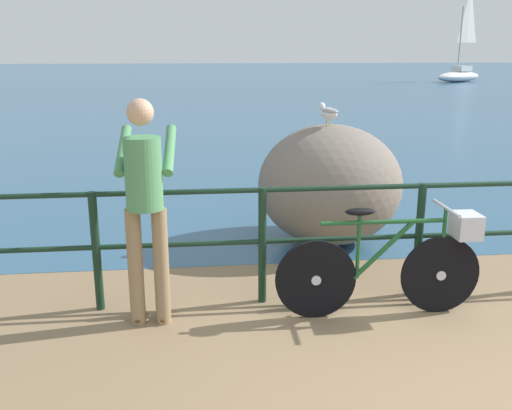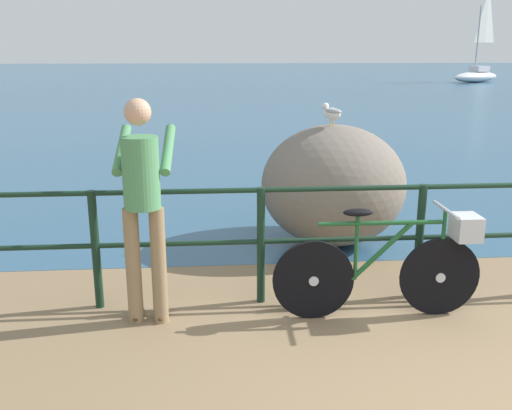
{
  "view_description": "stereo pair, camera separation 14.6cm",
  "coord_description": "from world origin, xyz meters",
  "px_view_note": "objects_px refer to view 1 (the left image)",
  "views": [
    {
      "loc": [
        -1.92,
        -2.69,
        2.12
      ],
      "look_at": [
        -1.39,
        2.2,
        0.76
      ],
      "focal_mm": 39.55,
      "sensor_mm": 36.0,
      "label": 1
    },
    {
      "loc": [
        -1.78,
        -2.7,
        2.12
      ],
      "look_at": [
        -1.39,
        2.2,
        0.76
      ],
      "focal_mm": 39.55,
      "sensor_mm": 36.0,
      "label": 2
    }
  ],
  "objects_px": {
    "breakwater_boulder_main": "(330,185)",
    "sailboat": "(460,71)",
    "person_at_railing": "(145,203)",
    "seagull": "(328,112)",
    "bicycle": "(397,261)"
  },
  "relations": [
    {
      "from": "breakwater_boulder_main",
      "to": "sailboat",
      "type": "height_order",
      "value": "sailboat"
    },
    {
      "from": "person_at_railing",
      "to": "sailboat",
      "type": "distance_m",
      "value": 38.22
    },
    {
      "from": "person_at_railing",
      "to": "seagull",
      "type": "relative_size",
      "value": 5.34
    },
    {
      "from": "bicycle",
      "to": "breakwater_boulder_main",
      "type": "distance_m",
      "value": 1.86
    },
    {
      "from": "person_at_railing",
      "to": "breakwater_boulder_main",
      "type": "bearing_deg",
      "value": -43.79
    },
    {
      "from": "bicycle",
      "to": "breakwater_boulder_main",
      "type": "xyz_separation_m",
      "value": [
        -0.13,
        1.85,
        0.2
      ]
    },
    {
      "from": "sailboat",
      "to": "seagull",
      "type": "bearing_deg",
      "value": 30.77
    },
    {
      "from": "person_at_railing",
      "to": "breakwater_boulder_main",
      "type": "distance_m",
      "value": 2.6
    },
    {
      "from": "breakwater_boulder_main",
      "to": "sailboat",
      "type": "relative_size",
      "value": 0.26
    },
    {
      "from": "seagull",
      "to": "person_at_railing",
      "type": "bearing_deg",
      "value": 108.09
    },
    {
      "from": "bicycle",
      "to": "sailboat",
      "type": "relative_size",
      "value": 0.28
    },
    {
      "from": "bicycle",
      "to": "seagull",
      "type": "bearing_deg",
      "value": 96.59
    },
    {
      "from": "seagull",
      "to": "breakwater_boulder_main",
      "type": "bearing_deg",
      "value": -67.95
    },
    {
      "from": "breakwater_boulder_main",
      "to": "sailboat",
      "type": "bearing_deg",
      "value": 62.33
    },
    {
      "from": "person_at_railing",
      "to": "breakwater_boulder_main",
      "type": "relative_size",
      "value": 1.12
    }
  ]
}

